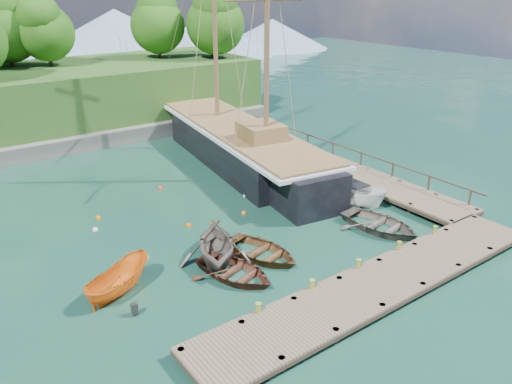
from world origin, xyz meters
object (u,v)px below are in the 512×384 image
rowboat_0 (235,277)px  rowboat_3 (379,230)px  rowboat_2 (262,257)px  rowboat_1 (217,261)px  cabin_boat_white (353,205)px  motorboat_orange (120,293)px  schooner (240,148)px

rowboat_0 → rowboat_3: rowboat_3 is taller
rowboat_0 → rowboat_3: (9.63, -0.76, 0.00)m
rowboat_2 → rowboat_1: bearing=140.1°
rowboat_0 → cabin_boat_white: cabin_boat_white is taller
rowboat_2 → motorboat_orange: (-7.29, 1.27, 0.00)m
cabin_boat_white → schooner: (-1.32, 11.07, 1.24)m
rowboat_2 → motorboat_orange: size_ratio=1.13×
rowboat_3 → cabin_boat_white: 3.69m
rowboat_1 → motorboat_orange: size_ratio=1.15×
rowboat_0 → rowboat_2: bearing=3.3°
rowboat_2 → cabin_boat_white: bearing=-1.2°
rowboat_1 → cabin_boat_white: bearing=33.3°
cabin_boat_white → rowboat_1: bearing=166.3°
rowboat_2 → rowboat_3: 7.57m
schooner → rowboat_3: bearing=-81.5°
rowboat_2 → cabin_boat_white: size_ratio=1.01×
motorboat_orange → cabin_boat_white: (16.11, 0.60, 0.00)m
rowboat_2 → motorboat_orange: 7.40m
rowboat_1 → motorboat_orange: rowboat_1 is taller
rowboat_2 → schooner: (7.50, 12.95, 1.24)m
rowboat_2 → rowboat_0: bearing=-173.9°
rowboat_0 → rowboat_3: size_ratio=0.90×
cabin_boat_white → rowboat_3: bearing=-130.3°
motorboat_orange → cabin_boat_white: 16.12m
rowboat_0 → cabin_boat_white: bearing=-2.6°
rowboat_0 → cabin_boat_white: size_ratio=0.99×
rowboat_1 → schooner: (9.62, 11.88, 1.24)m
cabin_boat_white → rowboat_0: bearing=175.6°
rowboat_3 → motorboat_orange: 14.97m
schooner → rowboat_2: bearing=-111.3°
rowboat_1 → rowboat_3: 9.89m
rowboat_1 → schooner: size_ratio=0.15×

